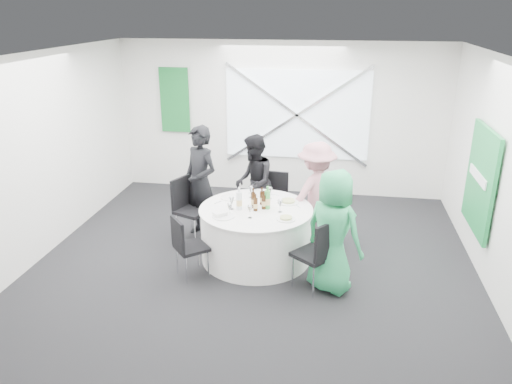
% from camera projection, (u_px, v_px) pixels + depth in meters
% --- Properties ---
extents(floor, '(6.00, 6.00, 0.00)m').
position_uv_depth(floor, '(254.00, 265.00, 6.89)').
color(floor, black).
rests_on(floor, ground).
extents(ceiling, '(6.00, 6.00, 0.00)m').
position_uv_depth(ceiling, '(253.00, 56.00, 5.91)').
color(ceiling, silver).
rests_on(ceiling, wall_back).
extents(wall_back, '(6.00, 0.00, 6.00)m').
position_uv_depth(wall_back, '(281.00, 119.00, 9.17)').
color(wall_back, silver).
rests_on(wall_back, floor).
extents(wall_front, '(6.00, 0.00, 6.00)m').
position_uv_depth(wall_front, '(184.00, 293.00, 3.63)').
color(wall_front, silver).
rests_on(wall_front, floor).
extents(wall_left, '(0.00, 6.00, 6.00)m').
position_uv_depth(wall_left, '(39.00, 157.00, 6.86)').
color(wall_left, silver).
rests_on(wall_left, floor).
extents(wall_right, '(0.00, 6.00, 6.00)m').
position_uv_depth(wall_right, '(501.00, 181.00, 5.94)').
color(wall_right, silver).
rests_on(wall_right, floor).
extents(window_panel, '(2.60, 0.03, 1.60)m').
position_uv_depth(window_panel, '(297.00, 115.00, 9.06)').
color(window_panel, silver).
rests_on(window_panel, wall_back).
extents(window_brace_a, '(2.63, 0.05, 1.84)m').
position_uv_depth(window_brace_a, '(297.00, 115.00, 9.02)').
color(window_brace_a, silver).
rests_on(window_brace_a, window_panel).
extents(window_brace_b, '(2.63, 0.05, 1.84)m').
position_uv_depth(window_brace_b, '(297.00, 115.00, 9.02)').
color(window_brace_b, silver).
rests_on(window_brace_b, window_panel).
extents(green_banner, '(0.55, 0.04, 1.20)m').
position_uv_depth(green_banner, '(175.00, 100.00, 9.33)').
color(green_banner, '#125A29').
rests_on(green_banner, wall_back).
extents(green_sign, '(0.05, 1.20, 1.40)m').
position_uv_depth(green_sign, '(480.00, 180.00, 6.58)').
color(green_sign, '#18853C').
rests_on(green_sign, wall_right).
extents(banquet_table, '(1.56, 1.56, 0.76)m').
position_uv_depth(banquet_table, '(256.00, 234.00, 6.94)').
color(banquet_table, white).
rests_on(banquet_table, floor).
extents(chair_back, '(0.45, 0.46, 0.91)m').
position_uv_depth(chair_back, '(274.00, 196.00, 7.87)').
color(chair_back, black).
rests_on(chair_back, floor).
extents(chair_back_left, '(0.58, 0.57, 0.96)m').
position_uv_depth(chair_back_left, '(187.00, 204.00, 7.49)').
color(chair_back_left, black).
rests_on(chair_back_left, floor).
extents(chair_back_right, '(0.52, 0.52, 0.83)m').
position_uv_depth(chair_back_right, '(333.00, 214.00, 7.32)').
color(chair_back_right, black).
rests_on(chair_back_right, floor).
extents(chair_front_right, '(0.61, 0.61, 0.95)m').
position_uv_depth(chair_front_right, '(319.00, 250.00, 6.09)').
color(chair_front_right, black).
rests_on(chair_front_right, floor).
extents(chair_front_left, '(0.54, 0.54, 0.85)m').
position_uv_depth(chair_front_left, '(186.00, 243.00, 6.41)').
color(chair_front_left, black).
rests_on(chair_front_left, floor).
extents(person_man_back_left, '(0.75, 0.69, 1.73)m').
position_uv_depth(person_man_back_left, '(201.00, 182.00, 7.51)').
color(person_man_back_left, black).
rests_on(person_man_back_left, floor).
extents(person_man_back, '(0.54, 0.80, 1.52)m').
position_uv_depth(person_man_back, '(254.00, 182.00, 7.82)').
color(person_man_back, black).
rests_on(person_man_back, floor).
extents(person_woman_pink, '(1.07, 1.01, 1.56)m').
position_uv_depth(person_woman_pink, '(316.00, 194.00, 7.29)').
color(person_woman_pink, '#C37E89').
rests_on(person_woman_pink, floor).
extents(person_woman_green, '(0.92, 0.82, 1.57)m').
position_uv_depth(person_woman_green, '(333.00, 232.00, 6.05)').
color(person_woman_green, '#2B9F5F').
rests_on(person_woman_green, floor).
extents(plate_back, '(0.29, 0.29, 0.01)m').
position_uv_depth(plate_back, '(262.00, 194.00, 7.33)').
color(plate_back, white).
rests_on(plate_back, banquet_table).
extents(plate_back_left, '(0.29, 0.29, 0.01)m').
position_uv_depth(plate_back_left, '(230.00, 197.00, 7.18)').
color(plate_back_left, white).
rests_on(plate_back_left, banquet_table).
extents(plate_back_right, '(0.30, 0.30, 0.04)m').
position_uv_depth(plate_back_right, '(288.00, 201.00, 7.01)').
color(plate_back_right, white).
rests_on(plate_back_right, banquet_table).
extents(plate_front_right, '(0.24, 0.24, 0.04)m').
position_uv_depth(plate_front_right, '(286.00, 218.00, 6.45)').
color(plate_front_right, white).
rests_on(plate_front_right, banquet_table).
extents(plate_front_left, '(0.30, 0.30, 0.01)m').
position_uv_depth(plate_front_left, '(223.00, 216.00, 6.54)').
color(plate_front_left, white).
rests_on(plate_front_left, banquet_table).
extents(napkin, '(0.20, 0.19, 0.05)m').
position_uv_depth(napkin, '(220.00, 214.00, 6.54)').
color(napkin, white).
rests_on(napkin, plate_front_left).
extents(beer_bottle_a, '(0.06, 0.06, 0.28)m').
position_uv_depth(beer_bottle_a, '(253.00, 200.00, 6.81)').
color(beer_bottle_a, '#3B1E0A').
rests_on(beer_bottle_a, banquet_table).
extents(beer_bottle_b, '(0.06, 0.06, 0.24)m').
position_uv_depth(beer_bottle_b, '(262.00, 198.00, 6.92)').
color(beer_bottle_b, '#3B1E0A').
rests_on(beer_bottle_b, banquet_table).
extents(beer_bottle_c, '(0.06, 0.06, 0.26)m').
position_uv_depth(beer_bottle_c, '(264.00, 202.00, 6.76)').
color(beer_bottle_c, '#3B1E0A').
rests_on(beer_bottle_c, banquet_table).
extents(beer_bottle_d, '(0.06, 0.06, 0.24)m').
position_uv_depth(beer_bottle_d, '(256.00, 205.00, 6.70)').
color(beer_bottle_d, '#3B1E0A').
rests_on(beer_bottle_d, banquet_table).
extents(green_water_bottle, '(0.08, 0.08, 0.32)m').
position_uv_depth(green_water_bottle, '(268.00, 200.00, 6.76)').
color(green_water_bottle, green).
rests_on(green_water_bottle, banquet_table).
extents(clear_water_bottle, '(0.08, 0.08, 0.31)m').
position_uv_depth(clear_water_bottle, '(239.00, 201.00, 6.74)').
color(clear_water_bottle, silver).
rests_on(clear_water_bottle, banquet_table).
extents(wine_glass_a, '(0.07, 0.07, 0.17)m').
position_uv_depth(wine_glass_a, '(232.00, 201.00, 6.75)').
color(wine_glass_a, white).
rests_on(wine_glass_a, banquet_table).
extents(wine_glass_b, '(0.07, 0.07, 0.17)m').
position_uv_depth(wine_glass_b, '(270.00, 191.00, 7.11)').
color(wine_glass_b, white).
rests_on(wine_glass_b, banquet_table).
extents(wine_glass_c, '(0.07, 0.07, 0.17)m').
position_uv_depth(wine_glass_c, '(280.00, 203.00, 6.65)').
color(wine_glass_c, white).
rests_on(wine_glass_c, banquet_table).
extents(wine_glass_d, '(0.07, 0.07, 0.17)m').
position_uv_depth(wine_glass_d, '(251.00, 189.00, 7.15)').
color(wine_glass_d, white).
rests_on(wine_glass_d, banquet_table).
extents(wine_glass_e, '(0.07, 0.07, 0.17)m').
position_uv_depth(wine_glass_e, '(250.00, 209.00, 6.47)').
color(wine_glass_e, white).
rests_on(wine_glass_e, banquet_table).
extents(wine_glass_f, '(0.07, 0.07, 0.17)m').
position_uv_depth(wine_glass_f, '(230.00, 207.00, 6.53)').
color(wine_glass_f, white).
rests_on(wine_glass_f, banquet_table).
extents(fork_a, '(0.09, 0.14, 0.01)m').
position_uv_depth(fork_a, '(235.00, 196.00, 7.26)').
color(fork_a, silver).
rests_on(fork_a, banquet_table).
extents(knife_a, '(0.09, 0.14, 0.01)m').
position_uv_depth(knife_a, '(218.00, 202.00, 7.02)').
color(knife_a, silver).
rests_on(knife_a, banquet_table).
extents(fork_b, '(0.10, 0.13, 0.01)m').
position_uv_depth(fork_b, '(297.00, 206.00, 6.90)').
color(fork_b, silver).
rests_on(fork_b, banquet_table).
extents(knife_b, '(0.09, 0.14, 0.01)m').
position_uv_depth(knife_b, '(288.00, 199.00, 7.14)').
color(knife_b, silver).
rests_on(knife_b, banquet_table).
extents(fork_c, '(0.15, 0.02, 0.01)m').
position_uv_depth(fork_c, '(274.00, 195.00, 7.29)').
color(fork_c, silver).
rests_on(fork_c, banquet_table).
extents(knife_c, '(0.15, 0.02, 0.01)m').
position_uv_depth(knife_c, '(253.00, 193.00, 7.35)').
color(knife_c, silver).
rests_on(knife_c, banquet_table).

